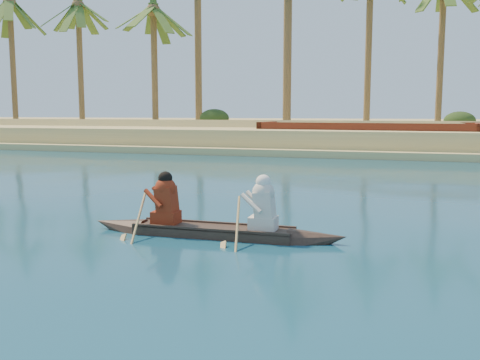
% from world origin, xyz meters
% --- Properties ---
extents(sandy_embankment, '(150.00, 51.00, 1.50)m').
position_xyz_m(sandy_embankment, '(0.00, 46.89, 0.53)').
color(sandy_embankment, '#DBC67B').
rests_on(sandy_embankment, ground).
extents(palm_grove, '(110.00, 14.00, 16.00)m').
position_xyz_m(palm_grove, '(0.00, 35.00, 8.00)').
color(palm_grove, '#456122').
rests_on(palm_grove, ground).
extents(shrub_cluster, '(100.00, 6.00, 2.40)m').
position_xyz_m(shrub_cluster, '(0.00, 31.50, 1.20)').
color(shrub_cluster, '#263C16').
rests_on(shrub_cluster, ground).
extents(canoe, '(4.94, 0.77, 1.36)m').
position_xyz_m(canoe, '(6.41, 4.84, 0.26)').
color(canoe, '#402C23').
rests_on(canoe, ground).
extents(barge_mid, '(12.21, 4.87, 1.99)m').
position_xyz_m(barge_mid, '(7.38, 27.00, 0.70)').
color(barge_mid, maroon).
rests_on(barge_mid, ground).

